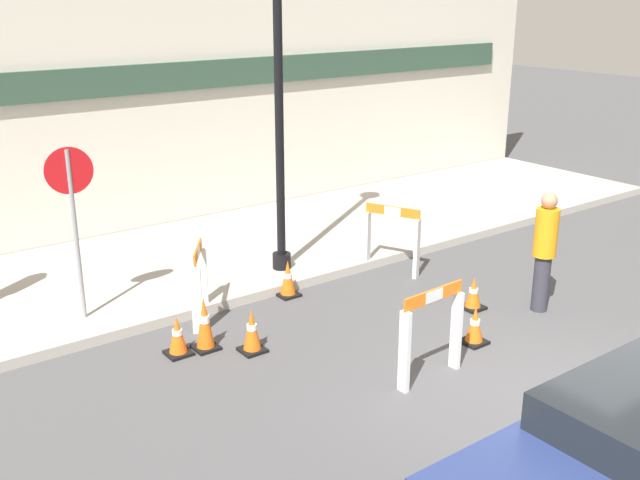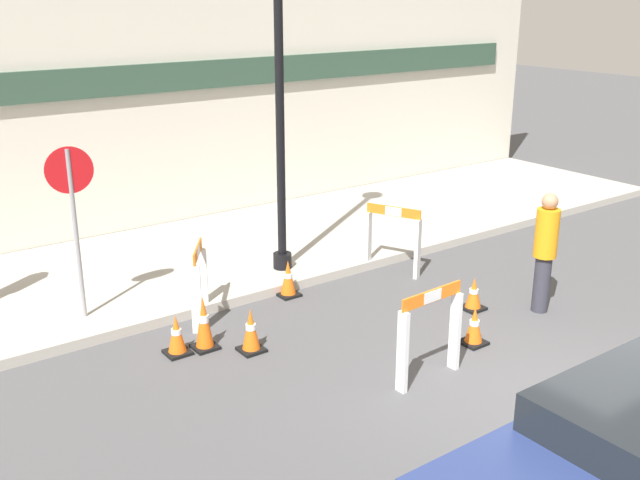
{
  "view_description": "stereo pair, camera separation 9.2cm",
  "coord_description": "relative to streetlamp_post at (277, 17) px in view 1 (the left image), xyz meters",
  "views": [
    {
      "loc": [
        -6.19,
        -4.0,
        4.28
      ],
      "look_at": [
        -0.37,
        3.8,
        1.0
      ],
      "focal_mm": 42.0,
      "sensor_mm": 36.0,
      "label": 1
    },
    {
      "loc": [
        -6.12,
        -4.06,
        4.28
      ],
      "look_at": [
        -0.37,
        3.8,
        1.0
      ],
      "focal_mm": 42.0,
      "sensor_mm": 36.0,
      "label": 2
    }
  ],
  "objects": [
    {
      "name": "barricade_2",
      "position": [
        -0.45,
        -3.71,
        -3.3
      ],
      "size": [
        0.93,
        0.18,
        1.12
      ],
      "rotation": [
        0.0,
        0.0,
        6.33
      ],
      "color": "white",
      "rests_on": "ground_plane"
    },
    {
      "name": "storefront_facade",
      "position": [
        0.14,
        3.31,
        -1.15
      ],
      "size": [
        18.0,
        0.22,
        5.5
      ],
      "color": "beige",
      "rests_on": "ground_plane"
    },
    {
      "name": "barricade_1",
      "position": [
        -1.82,
        -0.76,
        -3.34
      ],
      "size": [
        0.52,
        0.68,
        1.08
      ],
      "rotation": [
        0.0,
        0.0,
        4.11
      ],
      "color": "white",
      "rests_on": "ground_plane"
    },
    {
      "name": "traffic_cone_1",
      "position": [
        1.46,
        -2.64,
        -3.68
      ],
      "size": [
        0.3,
        0.3,
        0.47
      ],
      "color": "black",
      "rests_on": "ground_plane"
    },
    {
      "name": "ground_plane",
      "position": [
        0.14,
        -5.11,
        -3.91
      ],
      "size": [
        60.0,
        60.0,
        0.0
      ],
      "primitive_type": "plane",
      "color": "#4C4C4F"
    },
    {
      "name": "sidewalk_slab",
      "position": [
        0.14,
        1.31,
        -3.84
      ],
      "size": [
        18.0,
        3.84,
        0.14
      ],
      "color": "#ADA89E",
      "rests_on": "ground_plane"
    },
    {
      "name": "person_worker",
      "position": [
        2.17,
        -3.22,
        -2.98
      ],
      "size": [
        0.43,
        0.43,
        1.7
      ],
      "rotation": [
        0.0,
        0.0,
        2.61
      ],
      "color": "#33333D",
      "rests_on": "ground_plane"
    },
    {
      "name": "traffic_cone_4",
      "position": [
        -1.72,
        -1.9,
        -3.63
      ],
      "size": [
        0.3,
        0.3,
        0.57
      ],
      "color": "black",
      "rests_on": "ground_plane"
    },
    {
      "name": "streetlamp_post",
      "position": [
        0.0,
        0.0,
        0.0
      ],
      "size": [
        0.44,
        0.44,
        5.92
      ],
      "color": "black",
      "rests_on": "sidewalk_slab"
    },
    {
      "name": "traffic_cone_2",
      "position": [
        -2.15,
        -1.5,
        -3.56
      ],
      "size": [
        0.3,
        0.3,
        0.71
      ],
      "color": "black",
      "rests_on": "ground_plane"
    },
    {
      "name": "traffic_cone_0",
      "position": [
        0.65,
        -3.39,
        -3.67
      ],
      "size": [
        0.3,
        0.3,
        0.5
      ],
      "color": "black",
      "rests_on": "ground_plane"
    },
    {
      "name": "barricade_0",
      "position": [
        1.47,
        -0.91,
        -3.31
      ],
      "size": [
        0.49,
        0.88,
        1.1
      ],
      "rotation": [
        0.0,
        0.0,
        2.0
      ],
      "color": "white",
      "rests_on": "ground_plane"
    },
    {
      "name": "stop_sign",
      "position": [
        -3.13,
        0.04,
        -2.23
      ],
      "size": [
        0.59,
        0.12,
        2.29
      ],
      "rotation": [
        0.0,
        0.0,
        2.97
      ],
      "color": "gray",
      "rests_on": "sidewalk_slab"
    },
    {
      "name": "traffic_cone_3",
      "position": [
        -2.5,
        -1.43,
        -3.66
      ],
      "size": [
        0.3,
        0.3,
        0.52
      ],
      "color": "black",
      "rests_on": "ground_plane"
    },
    {
      "name": "traffic_cone_5",
      "position": [
        -0.37,
        -0.71,
        -3.64
      ],
      "size": [
        0.3,
        0.3,
        0.55
      ],
      "color": "black",
      "rests_on": "ground_plane"
    }
  ]
}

